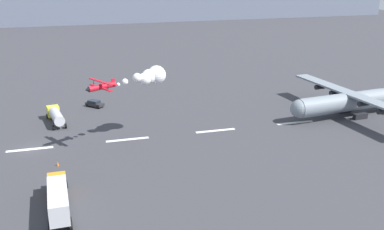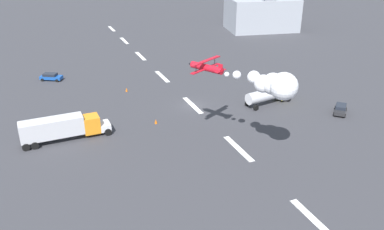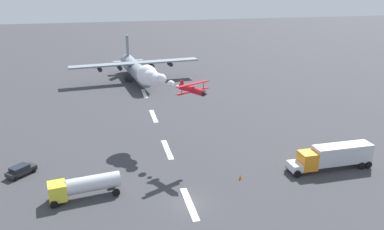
% 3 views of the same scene
% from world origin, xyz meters
% --- Properties ---
extents(ground_plane, '(440.00, 440.00, 0.00)m').
position_xyz_m(ground_plane, '(0.00, 0.00, 0.00)').
color(ground_plane, '#38383D').
rests_on(ground_plane, ground).
extents(runway_stripe_4, '(8.00, 0.90, 0.01)m').
position_xyz_m(runway_stripe_4, '(0.00, 0.00, 0.01)').
color(runway_stripe_4, white).
rests_on(runway_stripe_4, ground).
extents(runway_stripe_5, '(8.00, 0.90, 0.01)m').
position_xyz_m(runway_stripe_5, '(17.34, 0.00, 0.01)').
color(runway_stripe_5, white).
rests_on(runway_stripe_5, ground).
extents(runway_stripe_6, '(8.00, 0.90, 0.01)m').
position_xyz_m(runway_stripe_6, '(34.69, 0.00, 0.01)').
color(runway_stripe_6, white).
rests_on(runway_stripe_6, ground).
extents(runway_stripe_7, '(8.00, 0.90, 0.01)m').
position_xyz_m(runway_stripe_7, '(52.03, 0.00, 0.01)').
color(runway_stripe_7, white).
rests_on(runway_stripe_7, ground).
extents(mountain_ridge_distant, '(396.00, 16.00, 16.47)m').
position_xyz_m(mountain_ridge_distant, '(0.00, 176.03, 8.23)').
color(mountain_ridge_distant, slate).
rests_on(mountain_ridge_distant, ground).
extents(cargo_transport_plane, '(27.43, 35.59, 11.20)m').
position_xyz_m(cargo_transport_plane, '(63.97, 0.67, 3.39)').
color(cargo_transport_plane, gray).
rests_on(cargo_transport_plane, ground).
extents(stunt_biplane_red, '(15.47, 10.26, 3.51)m').
position_xyz_m(stunt_biplane_red, '(21.79, 1.37, 11.39)').
color(stunt_biplane_red, red).
extents(semi_truck_orange, '(3.19, 13.13, 3.70)m').
position_xyz_m(semi_truck_orange, '(4.88, -23.16, 2.11)').
color(semi_truck_orange, silver).
rests_on(semi_truck_orange, ground).
extents(fuel_tanker_truck, '(4.12, 9.42, 2.90)m').
position_xyz_m(fuel_tanker_truck, '(4.59, 13.11, 1.74)').
color(fuel_tanker_truck, yellow).
rests_on(fuel_tanker_truck, ground).
extents(airport_staff_sedan, '(4.26, 4.27, 1.52)m').
position_xyz_m(airport_staff_sedan, '(13.05, 22.34, 0.81)').
color(airport_staff_sedan, '#262628').
rests_on(airport_staff_sedan, ground).
extents(traffic_cone_far, '(0.44, 0.44, 0.75)m').
position_xyz_m(traffic_cone_far, '(4.75, -8.52, 0.38)').
color(traffic_cone_far, orange).
rests_on(traffic_cone_far, ground).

